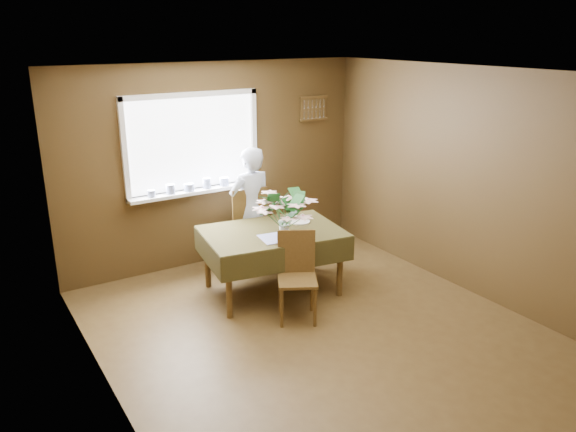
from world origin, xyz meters
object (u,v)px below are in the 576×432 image
chair_far (247,224)px  seated_woman (251,210)px  dining_table (272,238)px  flower_bouquet (284,209)px  chair_near (297,271)px

chair_far → seated_woman: seated_woman is taller
dining_table → seated_woman: size_ratio=1.06×
flower_bouquet → chair_far: bearing=85.9°
seated_woman → dining_table: bearing=79.1°
chair_near → seated_woman: 1.36m
dining_table → chair_near: 0.65m
dining_table → flower_bouquet: bearing=-78.3°
flower_bouquet → dining_table: bearing=93.2°
chair_far → flower_bouquet: (-0.07, -0.99, 0.48)m
chair_near → chair_far: bearing=111.9°
dining_table → chair_near: chair_near is taller
seated_woman → flower_bouquet: bearing=82.0°
chair_near → seated_woman: size_ratio=0.59×
chair_far → seated_woman: (0.02, -0.07, 0.21)m
chair_near → seated_woman: bearing=110.7°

